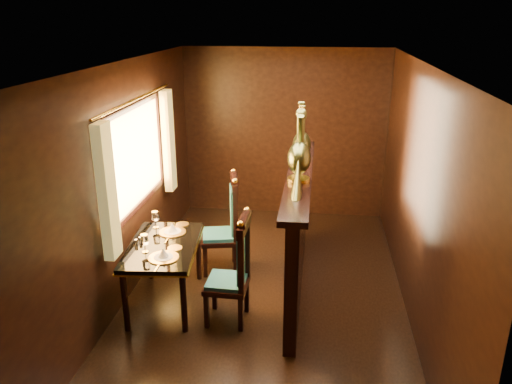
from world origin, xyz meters
TOP-DOWN VIEW (x-y plane):
  - ground at (0.00, 0.00)m, footprint 5.00×5.00m
  - room_shell at (-0.09, 0.02)m, footprint 3.04×5.04m
  - partition at (0.32, 0.30)m, footprint 0.26×2.70m
  - dining_table at (-1.05, -0.24)m, footprint 0.82×1.23m
  - chair_left at (-0.23, -0.48)m, footprint 0.43×0.47m
  - chair_right at (-0.51, 0.58)m, footprint 0.52×0.54m
  - peacock_left at (0.33, -0.01)m, footprint 0.24×0.65m
  - peacock_right at (0.33, 0.62)m, footprint 0.22×0.57m

SIDE VIEW (x-z plane):
  - ground at x=0.00m, z-range 0.00..0.00m
  - chair_left at x=-0.23m, z-range 0.02..1.20m
  - dining_table at x=-1.05m, z-range 0.18..1.07m
  - chair_right at x=-0.51m, z-range 0.03..1.25m
  - partition at x=0.32m, z-range 0.03..1.39m
  - room_shell at x=-0.09m, z-range 0.32..2.84m
  - peacock_right at x=0.33m, z-range 1.36..2.04m
  - peacock_left at x=0.33m, z-range 1.36..2.13m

